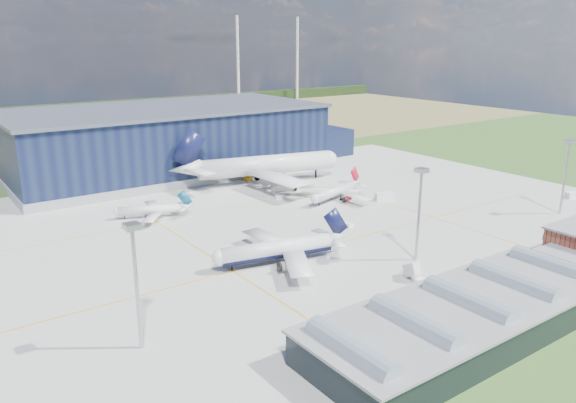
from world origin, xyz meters
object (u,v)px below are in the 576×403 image
(light_mast_center, at_px, (420,199))
(gse_tug_a, at_px, (238,255))
(gse_van_a, at_px, (384,196))
(gse_cart_b, at_px, (280,197))
(hangar, at_px, (172,142))
(airliner_regional, at_px, (150,205))
(airstair, at_px, (412,273))
(airliner_red, at_px, (335,187))
(gse_cart_a, at_px, (348,225))
(gse_tug_b, at_px, (365,319))
(gse_van_b, at_px, (351,194))
(light_mast_east, at_px, (566,165))
(airliner_widebody, at_px, (266,155))
(car_b, at_px, (535,253))
(airliner_navy, at_px, (277,240))
(gse_van_c, at_px, (572,195))
(gse_tug_c, at_px, (248,179))
(light_mast_west, at_px, (135,266))

(light_mast_center, xyz_separation_m, gse_tug_a, (-34.70, 26.54, -14.75))
(gse_van_a, bearing_deg, gse_cart_b, 76.76)
(hangar, height_order, airliner_regional, hangar)
(gse_tug_a, distance_m, airstair, 42.20)
(airliner_red, xyz_separation_m, gse_cart_a, (-14.75, -23.48, -4.00))
(hangar, height_order, gse_cart_b, hangar)
(gse_tug_b, relative_size, gse_van_a, 0.49)
(airliner_red, height_order, gse_van_b, airliner_red)
(gse_cart_a, bearing_deg, hangar, 88.02)
(hangar, bearing_deg, gse_van_a, -64.95)
(light_mast_east, relative_size, airliner_widebody, 0.35)
(gse_tug_a, relative_size, gse_cart_b, 1.09)
(airliner_red, height_order, airliner_widebody, airliner_widebody)
(light_mast_east, relative_size, gse_van_a, 3.74)
(car_b, bearing_deg, airliner_navy, 78.89)
(hangar, xyz_separation_m, airliner_navy, (-21.73, -106.80, -5.72))
(hangar, xyz_separation_m, gse_van_c, (92.13, -117.81, -10.49))
(gse_cart_b, bearing_deg, gse_tug_a, 156.07)
(hangar, bearing_deg, airliner_navy, -101.50)
(airliner_widebody, distance_m, car_b, 101.73)
(airliner_regional, height_order, gse_tug_c, airliner_regional)
(hangar, bearing_deg, gse_tug_a, -105.64)
(airliner_navy, xyz_separation_m, gse_van_b, (54.17, 33.97, -4.78))
(gse_tug_a, relative_size, car_b, 1.00)
(light_mast_center, relative_size, gse_tug_b, 7.59)
(light_mast_west, relative_size, light_mast_east, 1.00)
(airliner_red, distance_m, gse_van_b, 8.25)
(light_mast_east, xyz_separation_m, gse_tug_a, (-99.70, 26.54, -14.75))
(gse_tug_b, height_order, gse_cart_b, gse_tug_b)
(gse_van_a, relative_size, airstair, 1.38)
(airliner_widebody, height_order, gse_cart_b, airliner_widebody)
(gse_van_c, bearing_deg, light_mast_east, 122.93)
(airliner_widebody, xyz_separation_m, airliner_regional, (-52.05, -15.30, -6.75))
(airliner_regional, bearing_deg, gse_cart_b, -163.97)
(hangar, bearing_deg, car_b, -76.38)
(gse_van_c, height_order, car_b, gse_van_c)
(light_mast_center, xyz_separation_m, car_b, (26.73, -15.18, -14.89))
(light_mast_center, xyz_separation_m, light_mast_east, (65.00, 0.00, 0.00))
(gse_cart_a, bearing_deg, airliner_red, 49.82)
(gse_tug_b, bearing_deg, gse_cart_a, 86.91)
(light_mast_east, bearing_deg, gse_van_b, 127.41)
(light_mast_center, relative_size, gse_van_c, 4.90)
(hangar, height_order, light_mast_east, hangar)
(gse_tug_c, relative_size, gse_cart_b, 1.17)
(hangar, distance_m, gse_van_b, 80.42)
(gse_van_a, distance_m, car_b, 57.61)
(gse_tug_b, bearing_deg, gse_van_a, 77.63)
(light_mast_east, distance_m, gse_tug_a, 104.22)
(airliner_navy, distance_m, gse_van_b, 64.12)
(airliner_navy, relative_size, gse_van_a, 5.88)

